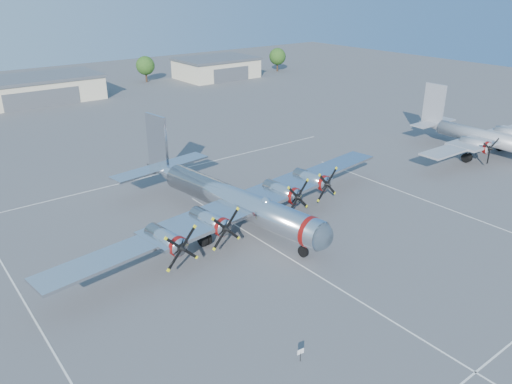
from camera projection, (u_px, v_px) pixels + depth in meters
ground at (270, 246)px, 49.76m from camera, size 260.00×260.00×0.00m
parking_lines at (282, 253)px, 48.48m from camera, size 60.00×50.08×0.01m
hangar_center at (32, 89)px, 108.39m from camera, size 28.60×14.60×5.40m
hangar_east at (216, 68)px, 135.43m from camera, size 20.60×14.60×5.40m
tree_east at (145, 66)px, 129.10m from camera, size 4.80×4.80×6.64m
tree_far_east at (278, 57)px, 144.68m from camera, size 4.80×4.80×6.64m
main_bomber_b29 at (230, 223)px, 54.63m from camera, size 47.76×35.77×9.77m
twin_engine_east at (476, 154)px, 76.36m from camera, size 29.98×21.81×9.38m
info_placard at (301, 353)px, 34.46m from camera, size 0.54×0.10×1.02m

